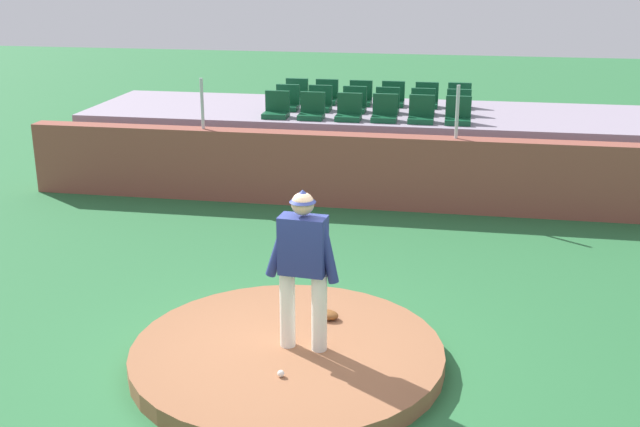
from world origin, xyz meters
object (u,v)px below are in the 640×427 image
stadium_chair_14 (360,97)px  stadium_chair_11 (458,107)px  stadium_chair_2 (349,112)px  stadium_chair_9 (387,105)px  stadium_chair_3 (385,113)px  stadium_chair_10 (423,106)px  stadium_chair_5 (458,115)px  stadium_chair_17 (459,100)px  stadium_chair_6 (287,102)px  stadium_chair_15 (393,98)px  stadium_chair_12 (296,95)px  stadium_chair_8 (354,104)px  stadium_chair_4 (421,114)px  stadium_chair_16 (426,99)px  fielding_glove (327,315)px  baseball (281,374)px  stadium_chair_0 (276,109)px  stadium_chair_13 (326,96)px  stadium_chair_7 (320,103)px  pitcher (303,258)px  stadium_chair_1 (312,110)px

stadium_chair_14 → stadium_chair_11: bearing=158.2°
stadium_chair_2 → stadium_chair_9: same height
stadium_chair_3 → stadium_chair_10: size_ratio=1.00×
stadium_chair_5 → stadium_chair_17: 1.67m
stadium_chair_6 → stadium_chair_15: same height
stadium_chair_12 → stadium_chair_17: (3.47, 0.00, 0.00)m
stadium_chair_8 → stadium_chair_15: same height
stadium_chair_4 → stadium_chair_15: size_ratio=1.00×
stadium_chair_15 → stadium_chair_16: 0.71m
stadium_chair_14 → fielding_glove: bearing=94.6°
baseball → stadium_chair_10: stadium_chair_10 is taller
stadium_chair_0 → stadium_chair_10: (2.81, 0.82, 0.00)m
fielding_glove → stadium_chair_8: stadium_chair_8 is taller
fielding_glove → stadium_chair_11: stadium_chair_11 is taller
stadium_chair_5 → stadium_chair_11: 0.81m
stadium_chair_3 → stadium_chair_8: (-0.70, 0.82, 0.00)m
fielding_glove → stadium_chair_0: bearing=124.4°
stadium_chair_3 → stadium_chair_9: 0.81m
stadium_chair_14 → stadium_chair_8: bearing=88.4°
stadium_chair_0 → stadium_chair_2: size_ratio=1.00×
stadium_chair_13 → fielding_glove: bearing=99.7°
stadium_chair_0 → stadium_chair_4: bearing=-179.8°
stadium_chair_3 → stadium_chair_16: size_ratio=1.00×
fielding_glove → stadium_chair_17: bearing=96.3°
stadium_chair_3 → stadium_chair_16: same height
fielding_glove → stadium_chair_13: size_ratio=0.60×
stadium_chair_7 → stadium_chair_12: 1.06m
stadium_chair_2 → stadium_chair_5: bearing=-179.6°
stadium_chair_17 → stadium_chair_8: bearing=21.8°
stadium_chair_3 → stadium_chair_5: size_ratio=1.00×
stadium_chair_15 → stadium_chair_11: bearing=148.8°
stadium_chair_5 → stadium_chair_11: bearing=-90.0°
stadium_chair_5 → stadium_chair_12: size_ratio=1.00×
stadium_chair_6 → stadium_chair_7: same height
pitcher → stadium_chair_10: pitcher is taller
baseball → stadium_chair_12: (-1.80, 9.50, 1.29)m
stadium_chair_10 → fielding_glove: bearing=84.3°
stadium_chair_7 → stadium_chair_13: bearing=-89.8°
baseball → stadium_chair_16: (1.00, 9.46, 1.29)m
stadium_chair_12 → stadium_chair_15: bearing=179.6°
stadium_chair_8 → stadium_chair_15: size_ratio=1.00×
baseball → stadium_chair_1: bearing=98.3°
stadium_chair_6 → stadium_chair_1: bearing=129.2°
baseball → stadium_chair_9: 8.75m
stadium_chair_5 → stadium_chair_13: same height
stadium_chair_4 → stadium_chair_16: size_ratio=1.00×
stadium_chair_3 → stadium_chair_7: bearing=-30.6°
stadium_chair_16 → stadium_chair_15: bearing=-2.0°
stadium_chair_0 → stadium_chair_9: bearing=-158.5°
stadium_chair_1 → stadium_chair_2: bearing=-179.8°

